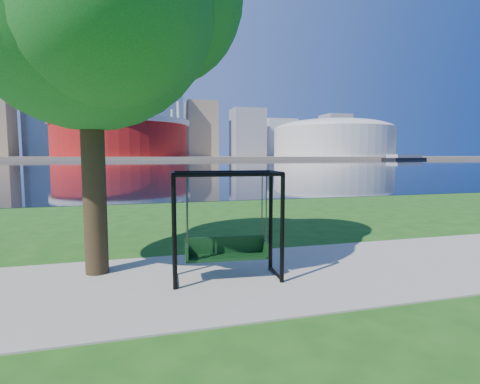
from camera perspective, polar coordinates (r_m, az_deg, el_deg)
name	(u,v)px	position (r m, az deg, el deg)	size (l,w,h in m)	color
ground	(238,271)	(8.11, -0.34, -11.91)	(900.00, 900.00, 0.00)	#1E5114
path	(244,277)	(7.65, 0.67, -12.89)	(120.00, 4.00, 0.03)	#9E937F
river	(143,165)	(109.51, -14.57, 4.08)	(900.00, 180.00, 0.02)	black
far_bank	(138,158)	(313.47, -15.29, 5.06)	(900.00, 228.00, 2.00)	#937F60
stadium	(121,137)	(242.88, -17.64, 8.05)	(83.00, 83.00, 32.00)	maroon
arena	(333,137)	(278.83, 14.00, 8.12)	(84.00, 84.00, 26.56)	beige
skyline	(131,115)	(328.57, -16.22, 11.15)	(392.00, 66.00, 96.50)	gray
swing	(226,228)	(7.32, -2.11, -5.49)	(2.16, 1.07, 2.14)	black
barge	(405,157)	(241.91, 23.82, 4.83)	(34.52, 20.05, 3.35)	black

